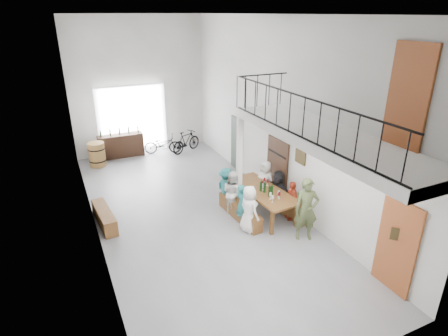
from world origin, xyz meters
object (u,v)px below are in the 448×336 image
tasting_table (263,192)px  side_bench (104,217)px  bench_inner (240,211)px  serving_counter (121,146)px  oak_barrel (97,154)px  bicycle_near (163,144)px  host_standing (306,210)px

tasting_table → side_bench: tasting_table is taller
bench_inner → side_bench: (-3.60, 1.31, 0.00)m
tasting_table → bench_inner: bearing=171.7°
tasting_table → serving_counter: size_ratio=1.41×
oak_barrel → serving_counter: size_ratio=0.53×
tasting_table → bench_inner: 0.87m
bench_inner → oak_barrel: bearing=114.8°
oak_barrel → serving_counter: 1.22m
tasting_table → bicycle_near: bicycle_near is taller
serving_counter → bicycle_near: (1.66, -0.37, -0.07)m
serving_counter → host_standing: bearing=-68.1°
bench_inner → host_standing: 2.05m
bicycle_near → serving_counter: bearing=95.8°
serving_counter → tasting_table: bearing=-66.2°
bench_inner → oak_barrel: 6.71m
side_bench → bicycle_near: bicycle_near is taller
serving_counter → bench_inner: bearing=-71.5°
host_standing → bicycle_near: (-1.54, 7.82, -0.45)m
oak_barrel → host_standing: size_ratio=0.55×
serving_counter → host_standing: 8.80m
bench_inner → side_bench: side_bench is taller
bicycle_near → tasting_table: bearing=-151.0°
bench_inner → tasting_table: bearing=-6.8°
serving_counter → bicycle_near: bearing=-11.9°
side_bench → oak_barrel: 4.63m
serving_counter → bicycle_near: 1.70m
bench_inner → host_standing: size_ratio=1.15×
oak_barrel → bicycle_near: oak_barrel is taller
oak_barrel → bicycle_near: (2.70, 0.28, -0.07)m
bench_inner → side_bench: bearing=156.7°
side_bench → serving_counter: bearing=74.2°
host_standing → bench_inner: bearing=146.4°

